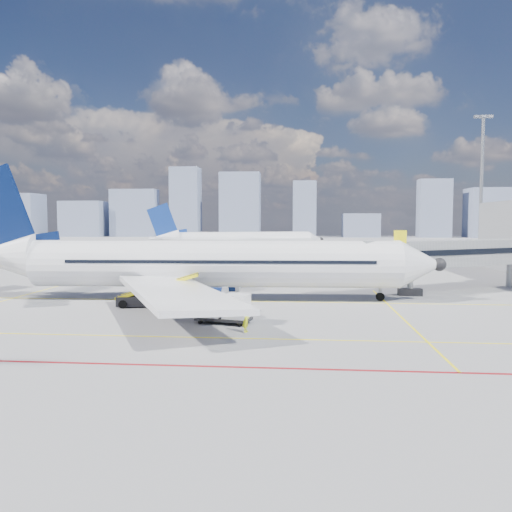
% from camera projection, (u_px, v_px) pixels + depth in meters
% --- Properties ---
extents(ground, '(420.00, 420.00, 0.00)m').
position_uv_depth(ground, '(211.00, 318.00, 36.58)').
color(ground, gray).
rests_on(ground, ground).
extents(apron_markings, '(90.00, 35.12, 0.01)m').
position_uv_depth(apron_markings, '(192.00, 330.00, 32.74)').
color(apron_markings, '#FFEB0D').
rests_on(apron_markings, ground).
extents(jet_bridge, '(23.55, 15.78, 6.30)m').
position_uv_depth(jet_bridge, '(467.00, 254.00, 51.07)').
color(jet_bridge, gray).
rests_on(jet_bridge, ground).
extents(floodlight_mast_ne, '(3.20, 0.61, 25.45)m').
position_uv_depth(floodlight_mast_ne, '(481.00, 184.00, 86.97)').
color(floodlight_mast_ne, gray).
rests_on(floodlight_mast_ne, ground).
extents(distant_skyline, '(248.21, 14.96, 31.54)m').
position_uv_depth(distant_skyline, '(283.00, 210.00, 224.64)').
color(distant_skyline, slate).
rests_on(distant_skyline, ground).
extents(main_aircraft, '(44.27, 38.56, 12.90)m').
position_uv_depth(main_aircraft, '(194.00, 264.00, 45.14)').
color(main_aircraft, silver).
rests_on(main_aircraft, ground).
extents(second_aircraft, '(34.59, 29.36, 10.66)m').
position_uv_depth(second_aircraft, '(238.00, 241.00, 98.84)').
color(second_aircraft, silver).
rests_on(second_aircraft, ground).
extents(baggage_tug, '(2.18, 1.61, 1.38)m').
position_uv_depth(baggage_tug, '(235.00, 309.00, 36.70)').
color(baggage_tug, silver).
rests_on(baggage_tug, ground).
extents(cargo_dolly, '(4.05, 2.47, 2.07)m').
position_uv_depth(cargo_dolly, '(224.00, 307.00, 34.76)').
color(cargo_dolly, black).
rests_on(cargo_dolly, ground).
extents(belt_loader, '(6.97, 2.57, 2.80)m').
position_uv_depth(belt_loader, '(149.00, 298.00, 41.67)').
color(belt_loader, black).
rests_on(belt_loader, ground).
extents(ramp_worker, '(0.47, 0.65, 1.65)m').
position_uv_depth(ramp_worker, '(246.00, 319.00, 32.05)').
color(ramp_worker, '#F0FF1A').
rests_on(ramp_worker, ground).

